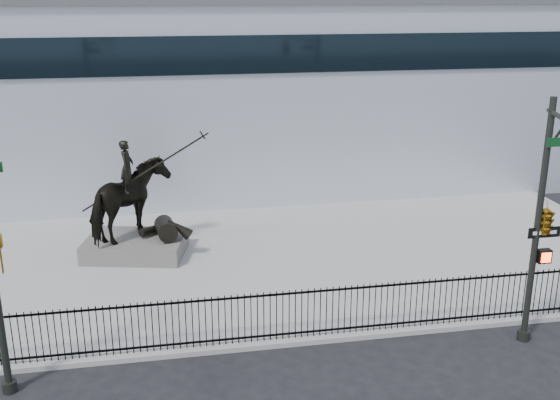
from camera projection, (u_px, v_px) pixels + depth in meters
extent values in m
plane|color=black|center=(286.00, 368.00, 17.42)|extent=(120.00, 120.00, 0.00)
cube|color=#989895|center=(249.00, 263.00, 23.95)|extent=(30.00, 12.00, 0.15)
cube|color=#B6BEC7|center=(214.00, 91.00, 34.77)|extent=(44.00, 14.00, 9.00)
cube|color=black|center=(277.00, 335.00, 18.50)|extent=(22.00, 0.05, 0.05)
cube|color=black|center=(277.00, 295.00, 18.12)|extent=(22.00, 0.05, 0.05)
cube|color=black|center=(277.00, 316.00, 18.32)|extent=(22.00, 0.03, 1.50)
cube|color=#54514D|center=(136.00, 246.00, 24.41)|extent=(4.03, 3.20, 0.67)
imported|color=black|center=(132.00, 201.00, 23.87)|extent=(2.99, 3.30, 2.85)
imported|color=black|center=(127.00, 167.00, 23.48)|extent=(0.61, 0.79, 1.93)
cylinder|color=black|center=(141.00, 175.00, 23.55)|extent=(4.48, 1.10, 2.90)
cylinder|color=black|center=(10.00, 386.00, 16.35)|extent=(0.36, 0.36, 0.30)
imported|color=#BB7F14|center=(0.00, 254.00, 15.30)|extent=(0.16, 0.20, 1.00)
cylinder|color=black|center=(523.00, 335.00, 18.78)|extent=(0.36, 0.36, 0.30)
cylinder|color=black|center=(537.00, 225.00, 17.76)|extent=(0.18, 0.18, 7.00)
imported|color=#BB7F14|center=(546.00, 218.00, 17.74)|extent=(0.53, 2.48, 1.00)
cube|color=black|center=(544.00, 256.00, 18.04)|extent=(0.38, 0.22, 0.38)
cube|color=#FF2D05|center=(546.00, 258.00, 17.92)|extent=(0.28, 0.02, 0.28)
cube|color=black|center=(544.00, 232.00, 17.81)|extent=(0.95, 0.03, 0.30)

